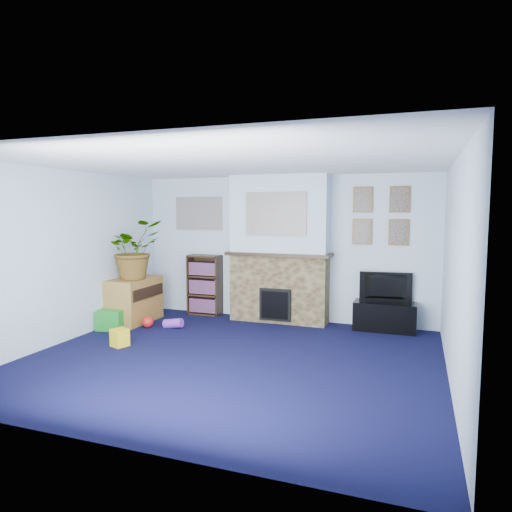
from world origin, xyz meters
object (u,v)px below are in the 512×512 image
at_px(television, 386,287).
at_px(bookshelf, 205,286).
at_px(sideboard, 134,301).
at_px(tv_stand, 385,316).

distance_m(television, bookshelf, 3.08).
xyz_separation_m(bookshelf, sideboard, (-0.86, -0.89, -0.15)).
xyz_separation_m(tv_stand, television, (0.00, 0.02, 0.44)).
bearing_deg(bookshelf, sideboard, -133.91).
distance_m(television, sideboard, 4.03).
height_order(tv_stand, sideboard, sideboard).
height_order(tv_stand, television, television).
xyz_separation_m(tv_stand, sideboard, (-3.93, -0.81, 0.12)).
height_order(television, sideboard, television).
bearing_deg(bookshelf, television, -1.05).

